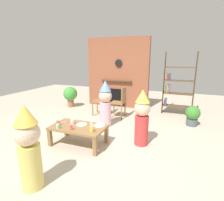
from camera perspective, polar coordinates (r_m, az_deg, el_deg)
The scene contains 20 objects.
ground_plane at distance 4.02m, azimuth -4.13°, elevation -11.86°, with size 12.00×12.00×0.00m, color #BCB29E.
brick_fireplace_feature at distance 6.23m, azimuth 1.83°, elevation 8.86°, with size 2.20×0.28×2.40m.
bookshelf at distance 5.73m, azimuth 20.12°, elevation 4.44°, with size 0.90×0.28×1.90m.
coffee_table at distance 3.65m, azimuth -10.88°, elevation -9.08°, with size 1.09×0.63×0.39m.
paper_cup_near_left at distance 3.31m, azimuth -6.62°, elevation -9.23°, with size 0.07×0.07×0.11m, color #F2CC4C.
paper_cup_near_right at distance 3.77m, azimuth -12.79°, elevation -6.76°, with size 0.07×0.07×0.09m, color silver.
paper_cup_center at distance 3.60m, azimuth -17.14°, elevation -8.03°, with size 0.07×0.07×0.09m, color #8CD18C.
paper_cup_far_left at distance 3.77m, azimuth -17.19°, elevation -6.98°, with size 0.07×0.07×0.10m, color #E5666B.
paper_cup_far_right at distance 3.47m, azimuth -13.25°, elevation -8.47°, with size 0.06×0.06×0.10m, color #E5666B.
paper_plate_front at distance 3.69m, azimuth -9.83°, elevation -7.70°, with size 0.21×0.21×0.01m, color white.
paper_plate_rear at distance 3.60m, azimuth -4.12°, elevation -8.10°, with size 0.22×0.22×0.01m, color white.
birthday_cake_slice at distance 3.67m, azimuth -6.57°, elevation -7.18°, with size 0.10×0.10×0.07m, color pink.
table_fork at distance 3.91m, azimuth -15.27°, elevation -6.77°, with size 0.15×0.02×0.01m, color silver.
child_with_cone_hat at distance 2.60m, azimuth -25.51°, elevation -13.10°, with size 0.33×0.33×1.19m.
child_in_pink at distance 3.54m, azimuth 9.72°, elevation -5.08°, with size 0.32×0.32×1.14m.
child_by_the_chairs at distance 4.45m, azimuth -2.16°, elevation -0.66°, with size 0.33×0.33×1.18m.
dining_chair_left at distance 5.34m, azimuth -2.93°, elevation 0.56°, with size 0.42×0.42×0.90m.
dining_chair_middle at distance 5.11m, azimuth 2.81°, elevation -0.04°, with size 0.40×0.40×0.90m.
potted_plant_tall at distance 5.02m, azimuth 24.71°, elevation -4.28°, with size 0.37×0.37×0.53m.
potted_plant_short at distance 6.41m, azimuth -13.38°, elevation 1.85°, with size 0.49×0.49×0.72m.
Camera 1 is at (1.56, -3.27, 1.75)m, focal length 28.11 mm.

